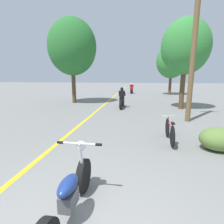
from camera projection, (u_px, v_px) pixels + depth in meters
lane_stripe_center at (106, 103)px, 14.56m from camera, size 0.14×48.00×0.01m
utility_pole at (194, 43)px, 7.92m from camera, size 1.10×0.24×7.19m
roadside_tree_right_near at (186, 47)px, 11.18m from camera, size 3.09×2.78×5.84m
roadside_tree_right_far at (172, 61)px, 20.42m from camera, size 3.51×3.16×6.00m
roadside_tree_left at (72, 47)px, 13.86m from camera, size 3.87×3.48×6.70m
roadside_bush at (219, 139)px, 5.18m from camera, size 1.10×0.88×0.70m
motorcycle_foreground at (70, 195)px, 2.65m from camera, size 0.80×2.11×1.06m
motorcycle_rider_lead at (122, 100)px, 12.28m from camera, size 0.50×2.01×1.44m
motorcycle_rider_far at (132, 89)px, 22.94m from camera, size 0.50×2.04×1.34m
bicycle_parked at (170, 131)px, 5.89m from camera, size 0.44×1.67×0.80m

